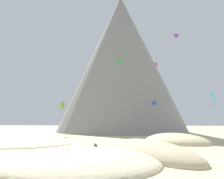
{
  "coord_description": "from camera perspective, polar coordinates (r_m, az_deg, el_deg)",
  "views": [
    {
      "loc": [
        5.67,
        -28.34,
        4.93
      ],
      "look_at": [
        -0.42,
        41.73,
        15.25
      ],
      "focal_mm": 34.41,
      "sensor_mm": 36.0,
      "label": 1
    }
  ],
  "objects": [
    {
      "name": "rock_massif",
      "position": [
        104.47,
        2.64,
        5.99
      ],
      "size": [
        83.4,
        83.4,
        68.0
      ],
      "color": "gray",
      "rests_on": "ground_plane"
    },
    {
      "name": "bush_mid_center",
      "position": [
        42.3,
        -4.41,
        -14.47
      ],
      "size": [
        1.55,
        1.55,
        0.8
      ],
      "primitive_type": "cone",
      "rotation": [
        0.0,
        0.0,
        5.1
      ],
      "color": "#386633",
      "rests_on": "ground_plane"
    },
    {
      "name": "kite_magenta_high",
      "position": [
        88.85,
        11.6,
        6.31
      ],
      "size": [
        1.18,
        0.47,
        4.71
      ],
      "rotation": [
        0.0,
        0.0,
        2.42
      ],
      "color": "#D1339E"
    },
    {
      "name": "kite_lime_low",
      "position": [
        77.01,
        -12.94,
        -4.2
      ],
      "size": [
        1.29,
        2.47,
        6.15
      ],
      "rotation": [
        0.0,
        0.0,
        1.21
      ],
      "color": "#8CD133"
    },
    {
      "name": "dune_foreground_right",
      "position": [
        50.88,
        -21.74,
        -13.33
      ],
      "size": [
        25.5,
        24.66,
        1.63
      ],
      "primitive_type": "ellipsoid",
      "rotation": [
        0.0,
        0.0,
        2.08
      ],
      "color": "beige",
      "rests_on": "ground_plane"
    },
    {
      "name": "kite_rainbow_mid",
      "position": [
        83.16,
        1.25,
        -1.73
      ],
      "size": [
        2.44,
        0.85,
        5.78
      ],
      "rotation": [
        0.0,
        0.0,
        3.2
      ],
      "color": "#E5668C"
    },
    {
      "name": "ground_plane",
      "position": [
        29.32,
        -6.58,
        -17.97
      ],
      "size": [
        400.0,
        400.0,
        0.0
      ],
      "primitive_type": "plane",
      "color": "#CCBA8E"
    },
    {
      "name": "kite_yellow_low",
      "position": [
        77.45,
        0.45,
        -6.57
      ],
      "size": [
        1.5,
        2.07,
        4.94
      ],
      "rotation": [
        0.0,
        0.0,
        4.16
      ],
      "color": "yellow"
    },
    {
      "name": "bush_ridge_crest",
      "position": [
        52.33,
        4.85,
        -13.45
      ],
      "size": [
        1.49,
        1.49,
        0.49
      ],
      "primitive_type": "cone",
      "rotation": [
        0.0,
        0.0,
        3.58
      ],
      "color": "#668C4C",
      "rests_on": "ground_plane"
    },
    {
      "name": "dune_foreground_left",
      "position": [
        33.45,
        9.3,
        -16.71
      ],
      "size": [
        17.64,
        23.32,
        4.35
      ],
      "primitive_type": "ellipsoid",
      "rotation": [
        0.0,
        0.0,
        2.06
      ],
      "color": "#CCBA8E",
      "rests_on": "ground_plane"
    },
    {
      "name": "dune_midground",
      "position": [
        53.29,
        16.94,
        -13.3
      ],
      "size": [
        20.53,
        21.91,
        4.36
      ],
      "primitive_type": "ellipsoid",
      "rotation": [
        0.0,
        0.0,
        0.54
      ],
      "color": "beige",
      "rests_on": "ground_plane"
    },
    {
      "name": "dune_back_low",
      "position": [
        27.14,
        -8.41,
        -18.72
      ],
      "size": [
        24.51,
        24.04,
        3.1
      ],
      "primitive_type": "ellipsoid",
      "rotation": [
        0.0,
        0.0,
        2.79
      ],
      "color": "beige",
      "rests_on": "ground_plane"
    },
    {
      "name": "kite_pink_low",
      "position": [
        84.55,
        -7.38,
        -7.38
      ],
      "size": [
        1.73,
        1.75,
        1.52
      ],
      "rotation": [
        0.0,
        0.0,
        2.45
      ],
      "color": "pink"
    },
    {
      "name": "kite_violet_high",
      "position": [
        60.14,
        16.66,
        13.54
      ],
      "size": [
        1.25,
        0.41,
        1.26
      ],
      "rotation": [
        0.0,
        0.0,
        3.17
      ],
      "color": "purple"
    },
    {
      "name": "kite_blue_low",
      "position": [
        78.2,
        11.18,
        -3.5
      ],
      "size": [
        1.69,
        0.78,
        1.65
      ],
      "rotation": [
        0.0,
        0.0,
        0.2
      ],
      "color": "blue"
    },
    {
      "name": "kite_green_mid",
      "position": [
        67.86,
        1.79,
        7.34
      ],
      "size": [
        1.74,
        1.21,
        5.11
      ],
      "rotation": [
        0.0,
        0.0,
        2.78
      ],
      "color": "green"
    },
    {
      "name": "kite_cyan_low",
      "position": [
        51.72,
        25.16,
        -1.69
      ],
      "size": [
        0.62,
        1.11,
        3.49
      ],
      "rotation": [
        0.0,
        0.0,
        4.2
      ],
      "color": "#33BCDB"
    }
  ]
}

